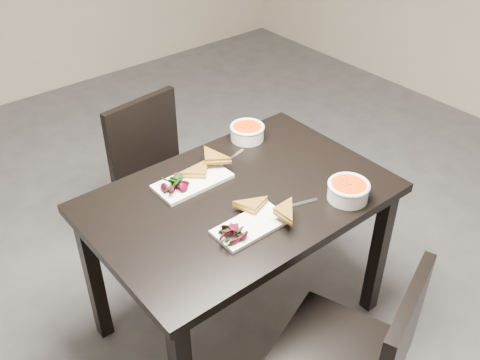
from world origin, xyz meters
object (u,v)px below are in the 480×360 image
(soup_bowl_near, at_px, (348,190))
(plate_far, at_px, (193,181))
(table, at_px, (240,213))
(soup_bowl_far, at_px, (247,131))
(chair_far, at_px, (160,171))
(plate_near, at_px, (251,226))
(chair_near, at_px, (361,355))

(soup_bowl_near, xyz_separation_m, plate_far, (-0.42, 0.48, -0.03))
(table, relative_size, plate_far, 3.78)
(soup_bowl_near, relative_size, soup_bowl_far, 1.04)
(table, xyz_separation_m, soup_bowl_near, (0.31, -0.29, 0.14))
(table, relative_size, soup_bowl_near, 7.16)
(chair_far, relative_size, plate_near, 2.97)
(chair_far, distance_m, plate_far, 0.59)
(chair_near, height_order, soup_bowl_near, chair_near)
(chair_near, bearing_deg, plate_near, 76.60)
(chair_far, relative_size, soup_bowl_far, 5.30)
(chair_far, relative_size, soup_bowl_near, 5.07)
(soup_bowl_far, bearing_deg, plate_far, -162.43)
(chair_far, xyz_separation_m, plate_far, (-0.13, -0.50, 0.27))
(chair_near, xyz_separation_m, plate_far, (-0.06, 0.89, 0.27))
(chair_far, xyz_separation_m, soup_bowl_far, (0.27, -0.38, 0.31))
(plate_near, xyz_separation_m, soup_bowl_far, (0.40, 0.49, 0.03))
(table, height_order, plate_near, plate_near)
(chair_near, height_order, plate_far, chair_near)
(table, distance_m, soup_bowl_far, 0.45)
(plate_far, distance_m, soup_bowl_far, 0.42)
(chair_near, xyz_separation_m, soup_bowl_far, (0.34, 1.02, 0.31))
(chair_near, height_order, plate_near, chair_near)
(table, xyz_separation_m, soup_bowl_far, (0.30, 0.31, 0.14))
(chair_near, height_order, chair_far, same)
(plate_near, bearing_deg, soup_bowl_far, 51.31)
(chair_far, distance_m, soup_bowl_near, 1.06)
(chair_far, bearing_deg, plate_far, -111.15)
(table, distance_m, soup_bowl_near, 0.45)
(plate_far, bearing_deg, table, -60.71)
(plate_near, distance_m, soup_bowl_near, 0.43)
(chair_far, distance_m, plate_near, 0.92)
(soup_bowl_far, bearing_deg, table, -133.80)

